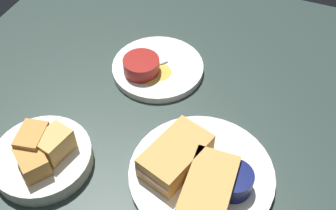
{
  "coord_description": "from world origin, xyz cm",
  "views": [
    {
      "loc": [
        -46.87,
        -18.09,
        63.27
      ],
      "look_at": [
        3.15,
        1.99,
        3.0
      ],
      "focal_mm": 43.29,
      "sensor_mm": 36.0,
      "label": 1
    }
  ],
  "objects_px": {
    "sandwich_half_far": "(209,189)",
    "bread_basket_rear": "(42,156)",
    "sandwich_half_near": "(176,156)",
    "spoon_by_dark_ramekin": "(211,164)",
    "plate_sandwich_main": "(201,174)",
    "ramekin_light_gravy": "(141,65)",
    "ramekin_dark_sauce": "(233,180)",
    "spoon_by_gravy_ramekin": "(140,71)",
    "plate_chips_companion": "(158,68)"
  },
  "relations": [
    {
      "from": "ramekin_dark_sauce",
      "to": "bread_basket_rear",
      "type": "xyz_separation_m",
      "value": [
        -0.07,
        0.34,
        -0.01
      ]
    },
    {
      "from": "ramekin_light_gravy",
      "to": "sandwich_half_near",
      "type": "bearing_deg",
      "value": -141.57
    },
    {
      "from": "ramekin_dark_sauce",
      "to": "sandwich_half_near",
      "type": "bearing_deg",
      "value": 85.46
    },
    {
      "from": "sandwich_half_near",
      "to": "sandwich_half_far",
      "type": "xyz_separation_m",
      "value": [
        -0.04,
        -0.07,
        0.0
      ]
    },
    {
      "from": "plate_chips_companion",
      "to": "bread_basket_rear",
      "type": "relative_size",
      "value": 1.13
    },
    {
      "from": "ramekin_light_gravy",
      "to": "spoon_by_gravy_ramekin",
      "type": "relative_size",
      "value": 0.9
    },
    {
      "from": "sandwich_half_far",
      "to": "ramekin_dark_sauce",
      "type": "height_order",
      "value": "sandwich_half_far"
    },
    {
      "from": "plate_chips_companion",
      "to": "ramekin_light_gravy",
      "type": "height_order",
      "value": "ramekin_light_gravy"
    },
    {
      "from": "sandwich_half_near",
      "to": "spoon_by_dark_ramekin",
      "type": "height_order",
      "value": "sandwich_half_near"
    },
    {
      "from": "plate_sandwich_main",
      "to": "sandwich_half_far",
      "type": "xyz_separation_m",
      "value": [
        -0.04,
        -0.03,
        0.03
      ]
    },
    {
      "from": "sandwich_half_near",
      "to": "spoon_by_dark_ramekin",
      "type": "relative_size",
      "value": 1.6
    },
    {
      "from": "plate_chips_companion",
      "to": "spoon_by_gravy_ramekin",
      "type": "relative_size",
      "value": 2.32
    },
    {
      "from": "ramekin_light_gravy",
      "to": "plate_chips_companion",
      "type": "bearing_deg",
      "value": -39.81
    },
    {
      "from": "sandwich_half_far",
      "to": "plate_chips_companion",
      "type": "relative_size",
      "value": 0.66
    },
    {
      "from": "sandwich_half_far",
      "to": "ramekin_light_gravy",
      "type": "bearing_deg",
      "value": 43.94
    },
    {
      "from": "bread_basket_rear",
      "to": "plate_sandwich_main",
      "type": "bearing_deg",
      "value": -73.76
    },
    {
      "from": "sandwich_half_far",
      "to": "spoon_by_gravy_ramekin",
      "type": "height_order",
      "value": "sandwich_half_far"
    },
    {
      "from": "bread_basket_rear",
      "to": "spoon_by_gravy_ramekin",
      "type": "bearing_deg",
      "value": -14.44
    },
    {
      "from": "sandwich_half_near",
      "to": "bread_basket_rear",
      "type": "relative_size",
      "value": 0.82
    },
    {
      "from": "sandwich_half_near",
      "to": "spoon_by_dark_ramekin",
      "type": "distance_m",
      "value": 0.07
    },
    {
      "from": "ramekin_dark_sauce",
      "to": "bread_basket_rear",
      "type": "bearing_deg",
      "value": 102.11
    },
    {
      "from": "plate_sandwich_main",
      "to": "plate_chips_companion",
      "type": "height_order",
      "value": "same"
    },
    {
      "from": "plate_chips_companion",
      "to": "sandwich_half_near",
      "type": "bearing_deg",
      "value": -150.13
    },
    {
      "from": "spoon_by_gravy_ramekin",
      "to": "sandwich_half_near",
      "type": "bearing_deg",
      "value": -140.58
    },
    {
      "from": "plate_sandwich_main",
      "to": "spoon_by_dark_ramekin",
      "type": "height_order",
      "value": "spoon_by_dark_ramekin"
    },
    {
      "from": "sandwich_half_far",
      "to": "bread_basket_rear",
      "type": "height_order",
      "value": "bread_basket_rear"
    },
    {
      "from": "sandwich_half_near",
      "to": "bread_basket_rear",
      "type": "distance_m",
      "value": 0.24
    },
    {
      "from": "sandwich_half_near",
      "to": "ramekin_dark_sauce",
      "type": "xyz_separation_m",
      "value": [
        -0.01,
        -0.11,
        -0.0
      ]
    },
    {
      "from": "sandwich_half_far",
      "to": "ramekin_light_gravy",
      "type": "height_order",
      "value": "sandwich_half_far"
    },
    {
      "from": "plate_sandwich_main",
      "to": "spoon_by_gravy_ramekin",
      "type": "relative_size",
      "value": 2.95
    },
    {
      "from": "spoon_by_dark_ramekin",
      "to": "spoon_by_gravy_ramekin",
      "type": "relative_size",
      "value": 1.04
    },
    {
      "from": "plate_sandwich_main",
      "to": "spoon_by_dark_ramekin",
      "type": "xyz_separation_m",
      "value": [
        0.02,
        -0.01,
        0.01
      ]
    },
    {
      "from": "sandwich_half_near",
      "to": "spoon_by_gravy_ramekin",
      "type": "bearing_deg",
      "value": 39.42
    },
    {
      "from": "ramekin_light_gravy",
      "to": "bread_basket_rear",
      "type": "height_order",
      "value": "bread_basket_rear"
    },
    {
      "from": "spoon_by_gravy_ramekin",
      "to": "plate_chips_companion",
      "type": "bearing_deg",
      "value": -35.94
    },
    {
      "from": "spoon_by_dark_ramekin",
      "to": "sandwich_half_near",
      "type": "bearing_deg",
      "value": 107.58
    },
    {
      "from": "sandwich_half_near",
      "to": "bread_basket_rear",
      "type": "height_order",
      "value": "bread_basket_rear"
    },
    {
      "from": "ramekin_dark_sauce",
      "to": "spoon_by_gravy_ramekin",
      "type": "xyz_separation_m",
      "value": [
        0.2,
        0.27,
        -0.02
      ]
    },
    {
      "from": "sandwich_half_far",
      "to": "spoon_by_gravy_ramekin",
      "type": "bearing_deg",
      "value": 44.75
    },
    {
      "from": "sandwich_half_near",
      "to": "ramekin_light_gravy",
      "type": "xyz_separation_m",
      "value": [
        0.2,
        0.16,
        -0.01
      ]
    },
    {
      "from": "ramekin_light_gravy",
      "to": "sandwich_half_far",
      "type": "bearing_deg",
      "value": -136.06
    },
    {
      "from": "sandwich_half_far",
      "to": "ramekin_dark_sauce",
      "type": "relative_size",
      "value": 1.99
    },
    {
      "from": "plate_sandwich_main",
      "to": "plate_chips_companion",
      "type": "relative_size",
      "value": 1.27
    },
    {
      "from": "sandwich_half_far",
      "to": "spoon_by_dark_ramekin",
      "type": "height_order",
      "value": "sandwich_half_far"
    },
    {
      "from": "plate_sandwich_main",
      "to": "spoon_by_gravy_ramekin",
      "type": "height_order",
      "value": "spoon_by_gravy_ramekin"
    },
    {
      "from": "spoon_by_dark_ramekin",
      "to": "ramekin_light_gravy",
      "type": "xyz_separation_m",
      "value": [
        0.18,
        0.22,
        0.01
      ]
    },
    {
      "from": "ramekin_dark_sauce",
      "to": "sandwich_half_far",
      "type": "bearing_deg",
      "value": 135.82
    },
    {
      "from": "sandwich_half_near",
      "to": "ramekin_light_gravy",
      "type": "relative_size",
      "value": 1.85
    },
    {
      "from": "spoon_by_dark_ramekin",
      "to": "sandwich_half_far",
      "type": "bearing_deg",
      "value": -167.42
    },
    {
      "from": "plate_sandwich_main",
      "to": "sandwich_half_near",
      "type": "distance_m",
      "value": 0.06
    }
  ]
}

